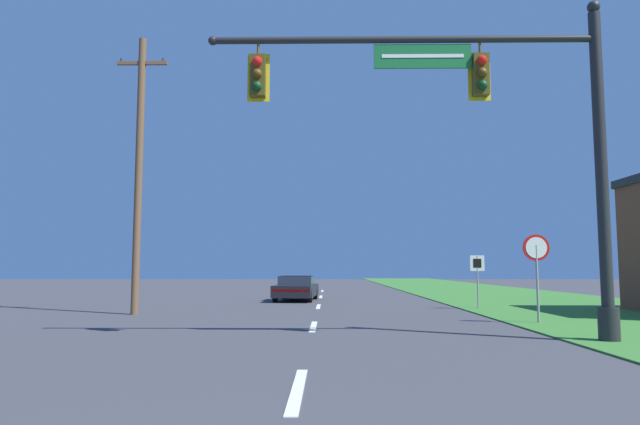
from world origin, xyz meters
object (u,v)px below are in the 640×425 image
Objects in this scene: stop_sign at (536,258)px; route_sign_post at (477,269)px; signal_mast at (501,132)px; utility_pole_near at (139,169)px; car_ahead at (296,288)px.

route_sign_post is at bearing 92.19° from stop_sign.
route_sign_post is at bearing 78.82° from signal_mast.
utility_pole_near is (-12.62, 3.11, 3.18)m from stop_sign.
signal_mast reaches higher than car_ahead.
signal_mast is 3.57× the size of stop_sign.
car_ahead is 10.77m from utility_pole_near.
signal_mast is 16.97m from car_ahead.
stop_sign is (2.15, 4.08, -2.72)m from signal_mast.
stop_sign reaches higher than route_sign_post.
stop_sign is 13.38m from utility_pole_near.
car_ahead is at bearing 123.24° from stop_sign.
stop_sign is 5.72m from route_sign_post.
utility_pole_near is at bearing 166.14° from stop_sign.
utility_pole_near is (-12.40, -2.59, 3.51)m from route_sign_post.
route_sign_post is (-0.22, 5.70, -0.34)m from stop_sign.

